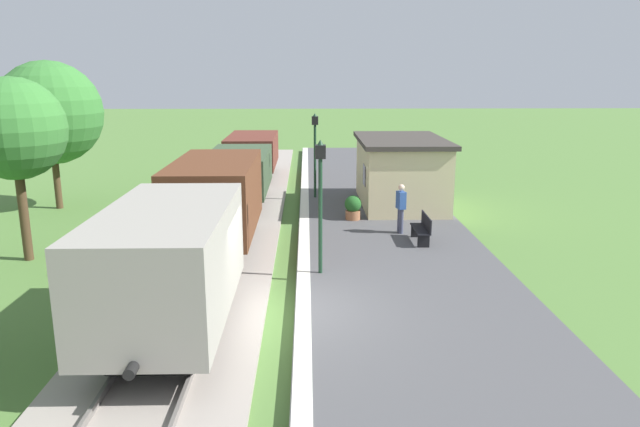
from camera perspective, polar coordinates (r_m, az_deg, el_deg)
The scene contains 15 objects.
ground_plane at distance 14.31m, azimuth -3.24°, elevation -10.01°, with size 160.00×160.00×0.00m, color #517A38.
platform_slab at distance 14.50m, azimuth 9.67°, elevation -9.32°, with size 6.00×60.00×0.25m, color #4C4C4F.
platform_edge_stripe at distance 14.20m, azimuth -1.62°, elevation -9.07°, with size 0.36×60.00×0.01m, color silver.
track_ballast at distance 14.56m, azimuth -12.86°, elevation -9.65°, with size 3.80×60.00×0.12m, color #9E9389.
rail_near at distance 14.39m, azimuth -10.04°, elevation -9.25°, with size 0.07×60.00×0.14m, color slate.
rail_far at distance 14.68m, azimuth -15.68°, elevation -9.09°, with size 0.07×60.00×0.14m, color slate.
freight_train at distance 21.54m, azimuth -9.01°, elevation 2.26°, with size 2.50×26.00×2.72m.
station_hut at distance 24.93m, azimuth 7.74°, elevation 4.06°, with size 3.50×5.80×2.78m.
bench_near_hut at distance 19.61m, azimuth 9.83°, elevation -1.40°, with size 0.42×1.50×0.91m.
person_waiting at distance 20.51m, azimuth 7.78°, elevation 0.67°, with size 0.32×0.42×1.71m.
potted_planter at distance 22.33m, azimuth 3.20°, elevation 0.62°, with size 0.64×0.64×0.92m.
lamp_post_near at distance 15.90m, azimuth 0.04°, elevation 3.00°, with size 0.28×0.28×3.70m.
lamp_post_far at distance 25.93m, azimuth -0.49°, elevation 7.11°, with size 0.28×0.28×3.70m.
tree_trackside_mid at distance 19.84m, azimuth -27.39°, elevation 7.21°, with size 3.05×3.05×5.58m.
tree_trackside_far at distance 27.13m, azimuth -24.55°, elevation 8.79°, with size 4.24×4.24×6.16m.
Camera 1 is at (0.50, -13.10, 5.72)m, focal length 33.27 mm.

